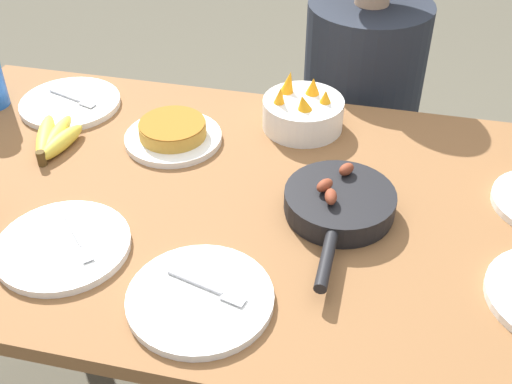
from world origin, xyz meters
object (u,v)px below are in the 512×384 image
banana_bunch (53,139)px  fruit_bowl_mango (303,112)px  skillet (339,204)px  person_figure (356,135)px  frittata_plate_side (173,133)px  empty_plate_near_front (200,298)px  empty_plate_far_left (70,103)px  empty_plate_far_right (63,246)px

banana_bunch → fruit_bowl_mango: 0.60m
banana_bunch → skillet: bearing=-8.2°
skillet → person_figure: size_ratio=0.32×
banana_bunch → frittata_plate_side: size_ratio=0.87×
frittata_plate_side → empty_plate_near_front: 0.52m
frittata_plate_side → empty_plate_near_front: (0.21, -0.47, -0.01)m
empty_plate_near_front → empty_plate_far_left: same height
empty_plate_far_left → person_figure: (0.72, 0.39, -0.24)m
frittata_plate_side → empty_plate_far_left: bearing=163.0°
skillet → fruit_bowl_mango: fruit_bowl_mango is taller
empty_plate_near_front → empty_plate_far_right: 0.30m
skillet → empty_plate_near_front: 0.36m
empty_plate_far_left → empty_plate_near_front: bearing=-47.5°
frittata_plate_side → empty_plate_near_front: size_ratio=0.88×
empty_plate_far_right → fruit_bowl_mango: bearing=55.2°
frittata_plate_side → person_figure: bearing=49.9°
fruit_bowl_mango → empty_plate_near_front: bearing=-97.3°
empty_plate_far_right → person_figure: 1.04m
skillet → frittata_plate_side: 0.45m
empty_plate_near_front → empty_plate_far_left: 0.77m
banana_bunch → person_figure: size_ratio=0.17×
frittata_plate_side → fruit_bowl_mango: bearing=24.6°
frittata_plate_side → fruit_bowl_mango: size_ratio=1.17×
empty_plate_near_front → empty_plate_far_right: bearing=166.6°
empty_plate_far_left → frittata_plate_side: bearing=-17.0°
fruit_bowl_mango → frittata_plate_side: bearing=-155.4°
empty_plate_far_left → empty_plate_far_right: same height
frittata_plate_side → person_figure: (0.41, 0.48, -0.25)m
skillet → empty_plate_far_left: bearing=-110.3°
banana_bunch → person_figure: bearing=40.1°
skillet → banana_bunch: bearing=-97.7°
empty_plate_far_left → person_figure: bearing=28.4°
frittata_plate_side → empty_plate_far_left: frittata_plate_side is taller
empty_plate_far_right → banana_bunch: bearing=119.6°
banana_bunch → empty_plate_far_left: bearing=104.0°
empty_plate_near_front → empty_plate_far_right: same height
frittata_plate_side → person_figure: size_ratio=0.20×
skillet → person_figure: person_figure is taller
empty_plate_far_right → fruit_bowl_mango: (0.37, 0.54, 0.03)m
banana_bunch → empty_plate_far_left: (-0.04, 0.18, -0.01)m
frittata_plate_side → person_figure: person_figure is taller
empty_plate_far_left → person_figure: person_figure is taller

